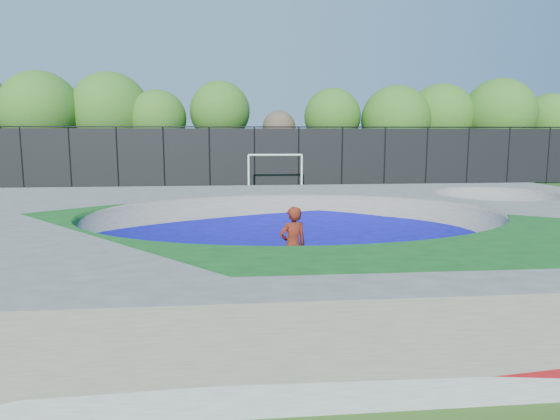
# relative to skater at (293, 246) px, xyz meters

# --- Properties ---
(ground) EXTENTS (120.00, 120.00, 0.00)m
(ground) POSITION_rel_skater_xyz_m (0.20, 1.44, -0.93)
(ground) COLOR #2B5216
(ground) RESTS_ON ground
(skate_deck) EXTENTS (22.00, 14.00, 1.50)m
(skate_deck) POSITION_rel_skater_xyz_m (0.20, 1.44, -0.18)
(skate_deck) COLOR gray
(skate_deck) RESTS_ON ground
(skater) EXTENTS (0.78, 0.62, 1.85)m
(skater) POSITION_rel_skater_xyz_m (0.00, 0.00, 0.00)
(skater) COLOR red
(skater) RESTS_ON ground
(skateboard) EXTENTS (0.81, 0.48, 0.05)m
(skateboard) POSITION_rel_skater_xyz_m (0.00, 0.00, -0.90)
(skateboard) COLOR black
(skateboard) RESTS_ON ground
(soccer_goal) EXTENTS (3.47, 0.12, 2.29)m
(soccer_goal) POSITION_rel_skater_xyz_m (1.38, 19.89, 0.67)
(soccer_goal) COLOR white
(soccer_goal) RESTS_ON ground
(fence) EXTENTS (48.09, 0.09, 4.04)m
(fence) POSITION_rel_skater_xyz_m (0.20, 22.44, 1.17)
(fence) COLOR black
(fence) RESTS_ON ground
(treeline) EXTENTS (52.59, 7.72, 8.18)m
(treeline) POSITION_rel_skater_xyz_m (-1.69, 27.37, 4.08)
(treeline) COLOR #412820
(treeline) RESTS_ON ground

